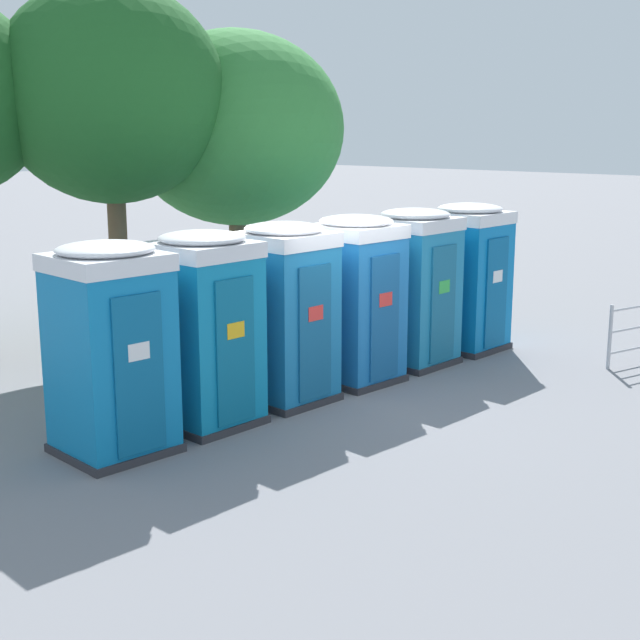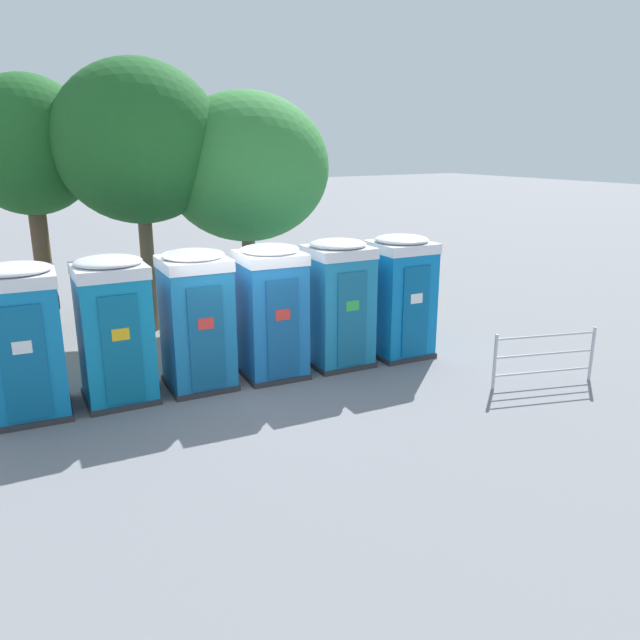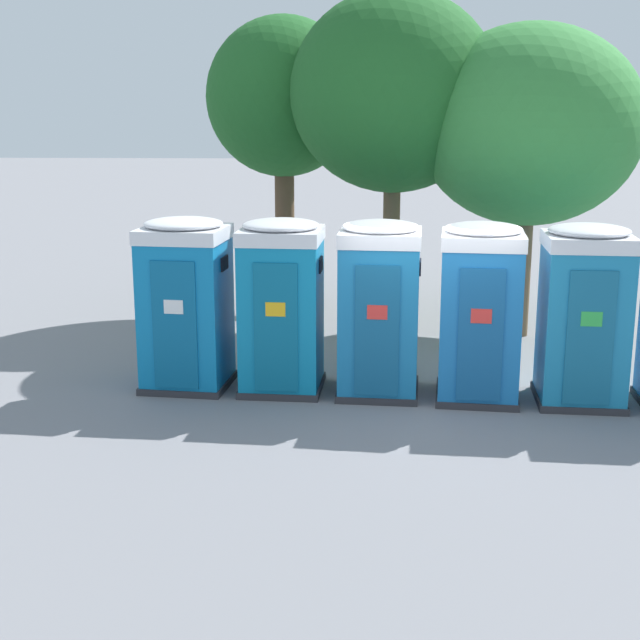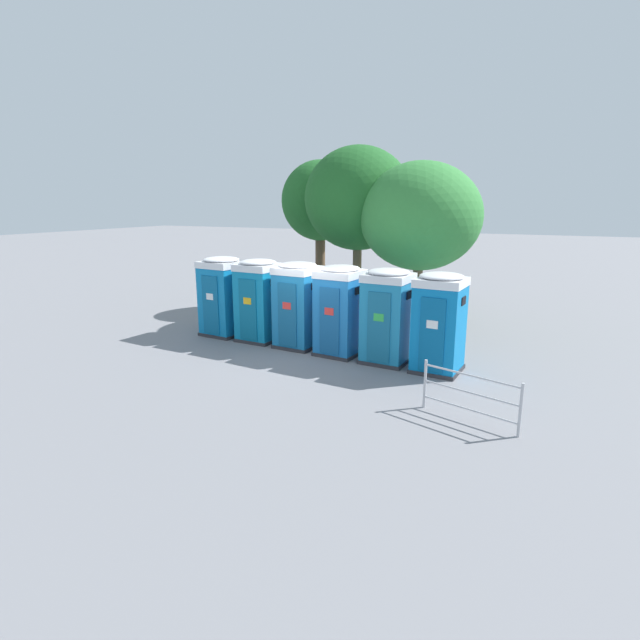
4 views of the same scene
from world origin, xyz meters
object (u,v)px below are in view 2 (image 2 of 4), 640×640
portapotty_1 (115,329)px  event_barrier (544,356)px  portapotty_4 (338,302)px  portapotty_3 (271,311)px  portapotty_0 (23,341)px  street_tree_0 (29,148)px  street_tree_2 (139,143)px  portapotty_2 (197,319)px  portapotty_5 (400,296)px  street_tree_1 (246,168)px

portapotty_1 → event_barrier: 7.70m
portapotty_1 → portapotty_4: 4.28m
portapotty_3 → portapotty_4: (1.42, -0.11, -0.00)m
portapotty_0 → street_tree_0: size_ratio=0.44×
portapotty_4 → street_tree_2: 5.85m
portapotty_2 → event_barrier: portapotty_2 is taller
portapotty_1 → portapotty_2: 1.43m
portapotty_0 → portapotty_4: (5.68, -0.49, 0.00)m
portapotty_3 → portapotty_5: bearing=-5.8°
portapotty_5 → street_tree_2: size_ratio=0.41×
street_tree_2 → portapotty_1: bearing=-113.8°
street_tree_2 → event_barrier: size_ratio=3.12×
street_tree_0 → street_tree_1: 4.84m
portapotty_0 → event_barrier: portapotty_0 is taller
portapotty_5 → event_barrier: size_ratio=1.29×
portapotty_1 → street_tree_2: (1.72, 3.90, 3.05)m
portapotty_4 → street_tree_2: size_ratio=0.41×
portapotty_3 → street_tree_1: bearing=71.4°
portapotty_5 → street_tree_2: bearing=131.5°
portapotty_0 → portapotty_3: size_ratio=1.00×
portapotty_2 → street_tree_0: size_ratio=0.44×
street_tree_0 → event_barrier: bearing=-49.7°
portapotty_2 → portapotty_5: size_ratio=1.00×
street_tree_0 → event_barrier: street_tree_0 is taller
portapotty_0 → portapotty_1: 1.43m
portapotty_4 → event_barrier: size_ratio=1.29×
portapotty_4 → portapotty_0: bearing=175.1°
portapotty_2 → street_tree_2: (0.30, 4.02, 3.05)m
portapotty_0 → portapotty_5: size_ratio=1.00×
portapotty_1 → street_tree_1: 5.85m
street_tree_0 → portapotty_0: bearing=-101.5°
street_tree_1 → portapotty_3: bearing=-108.6°
portapotty_1 → event_barrier: (6.90, -3.34, -0.72)m
portapotty_1 → portapotty_0: bearing=176.3°
portapotty_3 → street_tree_0: street_tree_0 is taller
portapotty_1 → portapotty_2: size_ratio=1.00×
portapotty_1 → portapotty_5: (5.67, -0.58, 0.00)m
street_tree_0 → event_barrier: 11.83m
portapotty_0 → street_tree_2: street_tree_2 is taller
portapotty_1 → portapotty_3: same height
portapotty_1 → street_tree_0: 6.02m
portapotty_3 → street_tree_0: 7.04m
street_tree_1 → portapotty_4: bearing=-87.2°
portapotty_3 → event_barrier: portapotty_3 is taller
portapotty_2 → portapotty_5: (4.25, -0.46, -0.00)m
portapotty_0 → portapotty_3: 4.28m
portapotty_0 → portapotty_3: bearing=-5.1°
street_tree_0 → street_tree_1: street_tree_0 is taller
portapotty_0 → event_barrier: size_ratio=1.29×
portapotty_2 → portapotty_5: 4.28m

